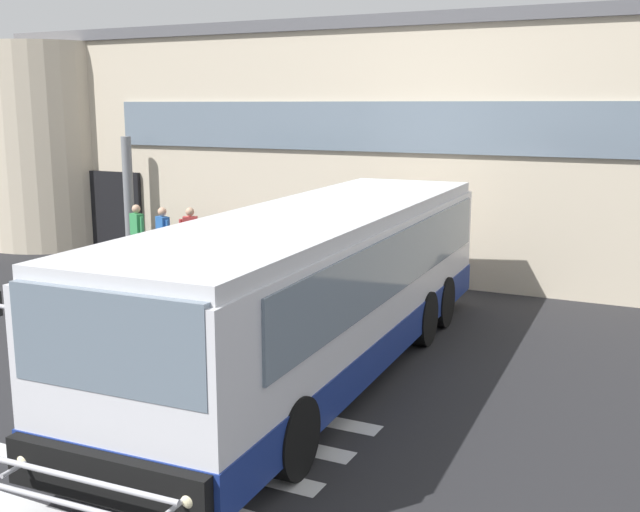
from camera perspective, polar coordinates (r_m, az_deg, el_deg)
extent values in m
cube|color=#232326|center=(14.44, -7.64, -6.34)|extent=(80.00, 90.00, 0.02)
cube|color=silver|center=(9.56, -14.97, -16.11)|extent=(4.40, 0.36, 0.01)
cube|color=silver|center=(10.17, -11.55, -14.19)|extent=(4.40, 0.36, 0.01)
cube|color=silver|center=(10.83, -8.57, -12.46)|extent=(4.40, 0.36, 0.01)
cube|color=silver|center=(11.51, -5.98, -10.90)|extent=(4.40, 0.36, 0.01)
cube|color=beige|center=(24.67, 8.01, 8.22)|extent=(22.00, 12.00, 6.12)
cube|color=#56565B|center=(24.71, 8.22, 15.67)|extent=(22.20, 12.20, 0.30)
cylinder|color=beige|center=(25.58, -19.47, 7.79)|extent=(4.40, 4.40, 6.12)
cube|color=black|center=(23.30, -14.95, 3.17)|extent=(1.80, 0.16, 2.40)
cube|color=slate|center=(18.62, 5.08, 9.59)|extent=(16.00, 0.10, 1.20)
cylinder|color=slate|center=(22.21, -14.10, 4.20)|extent=(0.28, 0.28, 3.46)
cube|color=silver|center=(12.35, -0.08, -2.36)|extent=(3.03, 10.63, 2.15)
cube|color=navy|center=(12.56, -0.08, -5.91)|extent=(3.07, 10.68, 0.55)
cube|color=silver|center=(12.13, -0.08, 3.04)|extent=(2.92, 10.43, 0.20)
cube|color=slate|center=(7.87, -15.62, -6.25)|extent=(2.35, 0.23, 1.05)
cube|color=slate|center=(12.07, 6.13, -0.32)|extent=(0.47, 9.32, 0.95)
cube|color=slate|center=(13.07, -4.76, 0.60)|extent=(0.47, 9.32, 0.95)
cube|color=black|center=(7.78, -15.75, -3.75)|extent=(2.15, 0.20, 0.28)
cube|color=black|center=(8.30, -15.67, -15.71)|extent=(2.46, 0.31, 0.52)
sphere|color=beige|center=(7.71, -9.67, -17.48)|extent=(0.18, 0.18, 0.18)
sphere|color=beige|center=(8.90, -21.13, -14.01)|extent=(0.18, 0.18, 0.18)
cylinder|color=#B7B7BF|center=(8.96, -22.31, -3.56)|extent=(0.40, 0.07, 0.05)
cylinder|color=black|center=(9.20, -2.11, -13.38)|extent=(0.35, 1.01, 1.00)
cylinder|color=black|center=(10.36, -14.11, -10.82)|extent=(0.35, 1.01, 1.00)
cylinder|color=black|center=(14.09, 7.72, -4.63)|extent=(0.35, 1.01, 1.00)
cylinder|color=black|center=(14.87, -1.03, -3.68)|extent=(0.35, 1.01, 1.00)
cylinder|color=black|center=(15.30, 9.07, -3.39)|extent=(0.35, 1.01, 1.00)
cylinder|color=black|center=(16.02, 0.91, -2.57)|extent=(0.35, 1.01, 1.00)
cylinder|color=#B7B7BF|center=(8.12, -17.35, -17.51)|extent=(2.25, 0.16, 0.06)
cylinder|color=#B7B7BF|center=(7.98, -17.48, -15.62)|extent=(2.25, 0.16, 0.06)
cylinder|color=#B7B7BF|center=(7.64, -10.56, -17.79)|extent=(0.07, 0.50, 0.05)
cylinder|color=#B7B7BF|center=(8.79, -21.50, -14.38)|extent=(0.07, 0.50, 0.05)
cylinder|color=#2D2D33|center=(21.31, -13.30, 0.40)|extent=(0.15, 0.15, 0.85)
cylinder|color=#2D2D33|center=(21.48, -13.58, 0.47)|extent=(0.15, 0.15, 0.85)
cube|color=#338C4C|center=(21.27, -13.53, 2.33)|extent=(0.43, 0.33, 0.58)
sphere|color=tan|center=(21.21, -13.58, 3.45)|extent=(0.23, 0.23, 0.23)
cylinder|color=#338C4C|center=(21.07, -13.17, 2.12)|extent=(0.09, 0.09, 0.55)
cylinder|color=#338C4C|center=(21.49, -13.86, 2.27)|extent=(0.09, 0.09, 0.55)
cylinder|color=#4C4233|center=(20.60, -11.45, 0.11)|extent=(0.15, 0.15, 0.85)
cylinder|color=#4C4233|center=(20.77, -11.73, 0.19)|extent=(0.15, 0.15, 0.85)
cube|color=#2659A5|center=(20.56, -11.67, 2.11)|extent=(0.44, 0.35, 0.58)
sphere|color=tan|center=(20.50, -11.72, 3.27)|extent=(0.23, 0.23, 0.23)
cylinder|color=#2659A5|center=(20.35, -11.32, 1.89)|extent=(0.09, 0.09, 0.55)
cylinder|color=#2659A5|center=(20.78, -12.00, 2.05)|extent=(0.09, 0.09, 0.55)
cylinder|color=#1E2338|center=(20.53, -9.32, 0.15)|extent=(0.15, 0.15, 0.85)
cylinder|color=#1E2338|center=(20.54, -9.87, 0.14)|extent=(0.15, 0.15, 0.85)
cube|color=#B23333|center=(20.41, -9.66, 2.11)|extent=(0.44, 0.38, 0.58)
sphere|color=tan|center=(20.35, -9.70, 3.28)|extent=(0.23, 0.23, 0.23)
cylinder|color=#B23333|center=(20.40, -8.96, 1.99)|extent=(0.09, 0.09, 0.55)
cylinder|color=#B23333|center=(20.44, -10.35, 1.96)|extent=(0.09, 0.09, 0.55)
cube|color=black|center=(20.58, -9.62, 2.13)|extent=(0.35, 0.31, 0.44)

